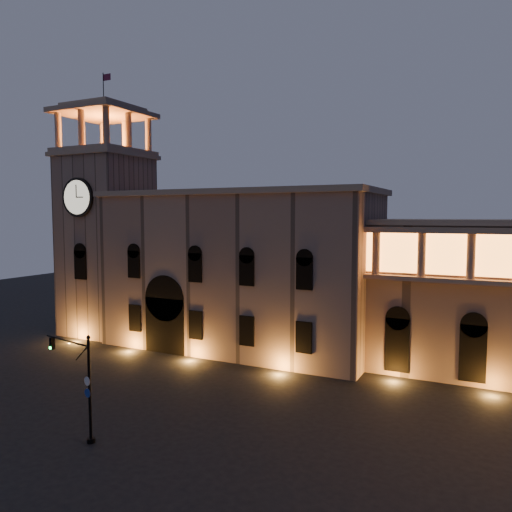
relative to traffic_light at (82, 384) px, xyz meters
The scene contains 4 objects.
ground 5.08m from the traffic_light, 84.11° to the left, with size 160.00×160.00×0.00m, color black.
government_building 25.88m from the traffic_light, 93.90° to the left, with size 30.80×12.80×17.60m.
clock_tower 32.81m from the traffic_light, 129.58° to the left, with size 9.80×9.80×32.40m.
traffic_light is the anchor object (origin of this frame).
Camera 1 is at (24.23, -27.16, 14.89)m, focal length 35.00 mm.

